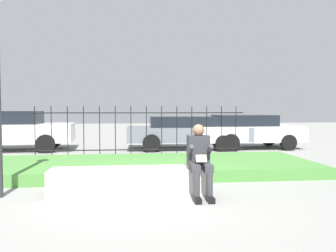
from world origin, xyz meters
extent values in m
plane|color=gray|center=(0.00, 0.00, 0.00)|extent=(60.00, 60.00, 0.00)
cube|color=beige|center=(-0.23, 0.00, 0.24)|extent=(2.88, 0.57, 0.47)
cube|color=#9B978F|center=(-0.23, 0.00, 0.04)|extent=(2.76, 0.52, 0.08)
cube|color=black|center=(0.87, -0.68, 0.04)|extent=(0.11, 0.26, 0.09)
cylinder|color=#38383D|center=(0.87, -0.62, 0.28)|extent=(0.11, 0.11, 0.38)
cube|color=#38383D|center=(0.87, -0.41, 0.53)|extent=(0.15, 0.42, 0.13)
cube|color=black|center=(1.09, -0.68, 0.04)|extent=(0.11, 0.26, 0.09)
cylinder|color=#38383D|center=(1.09, -0.62, 0.28)|extent=(0.11, 0.11, 0.38)
cube|color=#38383D|center=(1.09, -0.41, 0.53)|extent=(0.15, 0.42, 0.13)
cube|color=#333338|center=(0.98, -0.20, 0.80)|extent=(0.38, 0.24, 0.54)
sphere|color=#8C664C|center=(0.98, -0.22, 1.17)|extent=(0.21, 0.21, 0.21)
cylinder|color=#333338|center=(0.81, -0.36, 0.82)|extent=(0.08, 0.29, 0.24)
cylinder|color=#333338|center=(1.15, -0.36, 0.82)|extent=(0.08, 0.29, 0.24)
cube|color=beige|center=(0.98, -0.46, 0.69)|extent=(0.18, 0.09, 0.13)
cube|color=#4C893D|center=(0.00, 2.11, 0.13)|extent=(8.47, 2.83, 0.26)
cylinder|color=black|center=(0.00, 3.91, 0.33)|extent=(6.47, 0.03, 0.03)
cylinder|color=black|center=(0.00, 3.91, 1.43)|extent=(6.47, 0.03, 0.03)
cylinder|color=black|center=(-3.00, 3.91, 0.82)|extent=(0.02, 0.02, 1.63)
cylinder|color=black|center=(-2.54, 3.91, 0.82)|extent=(0.02, 0.02, 1.63)
cylinder|color=black|center=(-2.08, 3.91, 0.82)|extent=(0.02, 0.02, 1.63)
cylinder|color=black|center=(-1.62, 3.91, 0.82)|extent=(0.02, 0.02, 1.63)
cylinder|color=black|center=(-1.16, 3.91, 0.82)|extent=(0.02, 0.02, 1.63)
cylinder|color=black|center=(-0.69, 3.91, 0.82)|extent=(0.02, 0.02, 1.63)
cylinder|color=black|center=(-0.23, 3.91, 0.82)|extent=(0.02, 0.02, 1.63)
cylinder|color=black|center=(0.23, 3.91, 0.82)|extent=(0.02, 0.02, 1.63)
cylinder|color=black|center=(0.69, 3.91, 0.82)|extent=(0.02, 0.02, 1.63)
cylinder|color=black|center=(1.16, 3.91, 0.82)|extent=(0.02, 0.02, 1.63)
cylinder|color=black|center=(1.62, 3.91, 0.82)|extent=(0.02, 0.02, 1.63)
cylinder|color=black|center=(2.08, 3.91, 0.82)|extent=(0.02, 0.02, 1.63)
cylinder|color=black|center=(2.54, 3.91, 0.82)|extent=(0.02, 0.02, 1.63)
cylinder|color=black|center=(3.00, 3.91, 0.82)|extent=(0.02, 0.02, 1.63)
cube|color=silver|center=(-4.67, 6.71, 0.67)|extent=(4.60, 2.15, 0.67)
cube|color=black|center=(-4.85, 6.70, 1.24)|extent=(2.57, 1.79, 0.47)
cylinder|color=black|center=(-3.23, 5.92, 0.33)|extent=(0.67, 0.25, 0.66)
cylinder|color=black|center=(-3.36, 7.71, 0.33)|extent=(0.67, 0.25, 0.66)
cube|color=slate|center=(1.96, 6.57, 0.59)|extent=(4.71, 1.87, 0.54)
cube|color=black|center=(1.77, 6.58, 1.06)|extent=(2.61, 1.61, 0.40)
cylinder|color=black|center=(3.39, 5.68, 0.32)|extent=(0.65, 0.21, 0.64)
cylinder|color=black|center=(3.43, 7.40, 0.32)|extent=(0.65, 0.21, 0.64)
cylinder|color=black|center=(0.49, 5.74, 0.32)|extent=(0.65, 0.21, 0.64)
cylinder|color=black|center=(0.53, 7.47, 0.32)|extent=(0.65, 0.21, 0.64)
cube|color=silver|center=(4.34, 6.53, 0.60)|extent=(4.11, 1.83, 0.60)
cube|color=black|center=(4.18, 6.52, 1.11)|extent=(2.27, 1.59, 0.42)
cylinder|color=black|center=(5.62, 5.69, 0.30)|extent=(0.60, 0.21, 0.59)
cylinder|color=black|center=(5.58, 7.41, 0.30)|extent=(0.60, 0.21, 0.59)
cylinder|color=black|center=(3.09, 5.64, 0.30)|extent=(0.60, 0.21, 0.59)
cylinder|color=black|center=(3.06, 7.36, 0.30)|extent=(0.60, 0.21, 0.59)
camera|label=1|loc=(-0.19, -5.93, 1.54)|focal=35.00mm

